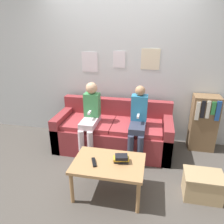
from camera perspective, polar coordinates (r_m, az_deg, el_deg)
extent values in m
plane|color=#4C4742|center=(3.36, -1.32, -13.55)|extent=(10.00, 10.00, 0.00)
cube|color=silver|center=(3.77, 1.95, 11.96)|extent=(8.00, 0.06, 2.60)
cube|color=silver|center=(3.85, -5.84, 12.89)|extent=(0.28, 0.00, 0.34)
cube|color=silver|center=(3.73, 1.88, 13.56)|extent=(0.21, 0.00, 0.28)
cube|color=beige|center=(3.67, 10.00, 13.42)|extent=(0.30, 0.00, 0.34)
cube|color=maroon|center=(3.64, 0.32, -6.59)|extent=(1.86, 0.79, 0.42)
cube|color=maroon|center=(3.77, 1.30, 0.92)|extent=(1.86, 0.14, 0.35)
cube|color=maroon|center=(3.85, -12.38, -4.17)|extent=(0.14, 0.79, 0.58)
cube|color=maroon|center=(3.56, 14.14, -6.58)|extent=(0.14, 0.79, 0.58)
cube|color=#A1343A|center=(3.59, -5.91, -2.74)|extent=(0.77, 0.63, 0.07)
cube|color=#A1343A|center=(3.45, 6.59, -3.82)|extent=(0.77, 0.63, 0.07)
cube|color=#AD7F51|center=(2.65, -0.90, -13.30)|extent=(0.84, 0.57, 0.04)
cylinder|color=#AD7F51|center=(2.69, -10.47, -18.94)|extent=(0.04, 0.04, 0.40)
cylinder|color=#AD7F51|center=(2.55, 6.82, -21.37)|extent=(0.04, 0.04, 0.40)
cylinder|color=#AD7F51|center=(3.05, -7.02, -13.16)|extent=(0.04, 0.04, 0.40)
cylinder|color=#AD7F51|center=(2.93, 7.73, -14.85)|extent=(0.04, 0.04, 0.40)
cylinder|color=silver|center=(3.37, -7.97, -8.67)|extent=(0.09, 0.09, 0.49)
cylinder|color=silver|center=(3.33, -5.67, -8.96)|extent=(0.09, 0.09, 0.49)
cube|color=silver|center=(3.43, -5.73, -2.50)|extent=(0.23, 0.49, 0.09)
cube|color=#429356|center=(3.46, -5.22, 1.90)|extent=(0.24, 0.16, 0.37)
sphere|color=tan|center=(3.38, -5.37, 6.24)|extent=(0.18, 0.18, 0.18)
cube|color=white|center=(3.35, -5.90, -0.15)|extent=(0.03, 0.12, 0.03)
cylinder|color=#33384C|center=(3.22, 4.83, -10.08)|extent=(0.09, 0.09, 0.49)
cylinder|color=#33384C|center=(3.21, 7.35, -10.30)|extent=(0.09, 0.09, 0.49)
cube|color=#33384C|center=(3.30, 6.75, -3.56)|extent=(0.23, 0.49, 0.09)
cube|color=teal|center=(3.33, 7.15, 1.15)|extent=(0.24, 0.16, 0.39)
sphere|color=tan|center=(3.25, 7.36, 5.55)|extent=(0.15, 0.15, 0.15)
cube|color=white|center=(3.22, 6.85, -1.06)|extent=(0.03, 0.12, 0.03)
cube|color=black|center=(2.62, -4.74, -12.94)|extent=(0.10, 0.17, 0.02)
cube|color=black|center=(2.64, 2.49, -12.54)|extent=(0.17, 0.12, 0.03)
cube|color=gold|center=(2.63, 2.39, -12.07)|extent=(0.20, 0.14, 0.03)
cube|color=black|center=(2.60, 2.47, -11.65)|extent=(0.16, 0.14, 0.04)
cube|color=brown|center=(3.86, 22.73, -2.63)|extent=(0.40, 0.29, 0.92)
cube|color=silver|center=(3.59, 21.46, 0.21)|extent=(0.06, 0.02, 0.30)
cube|color=black|center=(3.60, 22.67, 0.61)|extent=(0.06, 0.02, 0.28)
cube|color=silver|center=(3.61, 23.80, 0.53)|extent=(0.05, 0.02, 0.28)
cube|color=#2D8442|center=(3.62, 24.99, 0.87)|extent=(0.06, 0.02, 0.20)
cube|color=#23519E|center=(3.65, 26.00, 0.20)|extent=(0.06, 0.02, 0.31)
cube|color=tan|center=(2.96, 22.51, -17.49)|extent=(0.43, 0.31, 0.29)
cube|color=tan|center=(2.87, 22.98, -15.01)|extent=(0.45, 0.33, 0.02)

